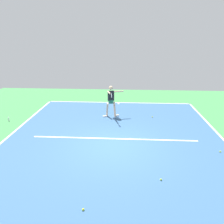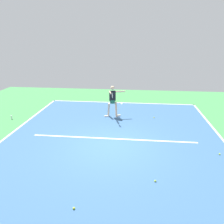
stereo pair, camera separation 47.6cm
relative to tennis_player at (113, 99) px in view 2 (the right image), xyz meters
The scene contains 12 objects.
ground_plane 3.82m from the tennis_player, 95.26° to the left, with size 21.25×21.25×0.00m, color #428E4C.
court_surface 3.82m from the tennis_player, 95.26° to the left, with size 9.97×13.23×0.00m, color #38608E.
court_line_baseline_near 3.11m from the tennis_player, 96.58° to the right, with size 9.97×0.10×0.01m, color white.
court_line_sideline_right 5.97m from the tennis_player, 38.47° to the left, with size 0.10×13.23×0.01m, color white.
court_line_service 3.13m from the tennis_player, 96.53° to the left, with size 7.48×0.10×0.01m, color white.
court_line_centre_mark 2.93m from the tennis_player, 97.06° to the right, with size 0.10×0.30×0.01m, color white.
tennis_player is the anchor object (origin of this frame).
tennis_ball_near_service_line 6.34m from the tennis_player, 108.66° to the left, with size 0.07×0.07×0.07m, color #C6E53D.
tennis_ball_by_baseline 6.17m from the tennis_player, 139.88° to the left, with size 0.07×0.07×0.07m, color #C6E53D.
tennis_ball_near_player 7.45m from the tennis_player, 87.93° to the left, with size 0.07×0.07×0.07m, color #CCE033.
tennis_ball_by_sideline 2.58m from the tennis_player, behind, with size 0.07×0.07×0.07m, color yellow.
water_bottle 5.78m from the tennis_player, 10.62° to the left, with size 0.07×0.07×0.22m, color white.
Camera 2 is at (-0.94, 8.37, 4.41)m, focal length 35.50 mm.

